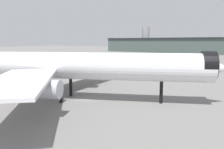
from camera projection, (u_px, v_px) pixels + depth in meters
ground at (84, 100)px, 53.11m from camera, size 900.00×900.00×0.00m
airliner_near_gate at (76, 66)px, 52.62m from camera, size 64.39×57.55×17.79m
terminal_building at (209, 45)px, 238.92m from camera, size 253.31×61.56×30.18m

